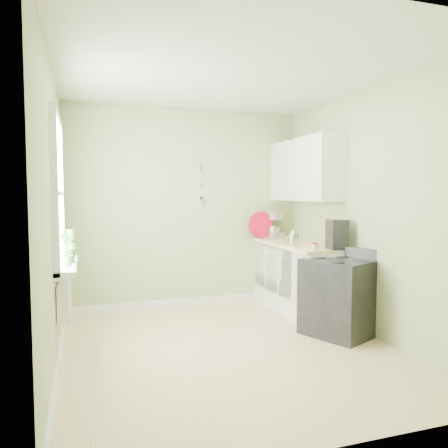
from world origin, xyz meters
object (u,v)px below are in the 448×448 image
object	(u,v)px
kettle	(293,238)
coffee_maker	(337,235)
stove	(338,297)
stand_mixer	(272,226)

from	to	relation	value
kettle	coffee_maker	size ratio (longest dim) A/B	0.54
stove	coffee_maker	world-z (taller)	coffee_maker
stove	stand_mixer	world-z (taller)	stand_mixer
stand_mixer	kettle	xyz separation A→B (m)	(-0.14, -0.94, -0.08)
stove	stand_mixer	distance (m)	1.81
stand_mixer	coffee_maker	xyz separation A→B (m)	(0.16, -1.44, -0.01)
stove	stand_mixer	size ratio (longest dim) A/B	2.36
stove	kettle	bearing A→B (deg)	103.07
stove	coffee_maker	xyz separation A→B (m)	(0.13, 0.25, 0.65)
stove	coffee_maker	bearing A→B (deg)	63.19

